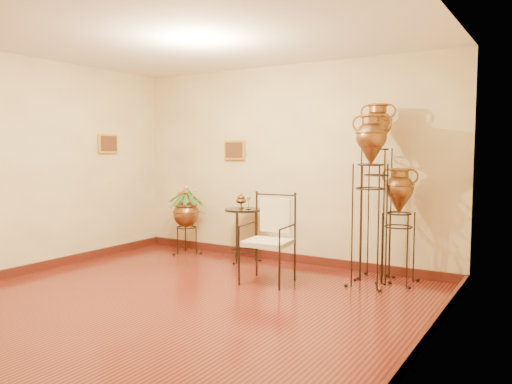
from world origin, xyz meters
The scene contains 8 objects.
ground centered at (0.00, 0.00, 0.00)m, with size 5.00×5.00×0.00m, color maroon.
room_shell centered at (-0.01, 0.01, 1.73)m, with size 5.02×5.02×2.81m.
amphora_tall centered at (1.46, 2.15, 1.12)m, with size 0.54×0.54×2.18m.
amphora_mid centered at (1.48, 1.85, 1.03)m, with size 0.51×0.51×2.04m.
amphora_short centered at (1.74, 2.15, 0.70)m, with size 0.46×0.46×1.41m.
planter_urn centered at (-1.55, 2.15, 0.66)m, with size 0.83×0.83×1.19m.
armchair centered at (0.40, 1.32, 0.54)m, with size 0.66×0.62×1.07m.
side_table centered at (-0.49, 2.15, 0.40)m, with size 0.65×0.65×0.96m.
Camera 1 is at (3.39, -3.80, 1.61)m, focal length 35.00 mm.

